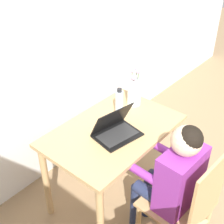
% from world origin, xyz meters
% --- Properties ---
extents(wall_back, '(6.40, 0.05, 2.50)m').
position_xyz_m(wall_back, '(0.00, 2.23, 1.25)').
color(wall_back, white).
rests_on(wall_back, ground_plane).
extents(dining_table, '(1.00, 0.64, 0.71)m').
position_xyz_m(dining_table, '(-0.07, 1.56, 0.60)').
color(dining_table, tan).
rests_on(dining_table, ground_plane).
extents(chair_occupied, '(0.42, 0.42, 0.89)m').
position_xyz_m(chair_occupied, '(-0.13, 0.90, 0.45)').
color(chair_occupied, tan).
rests_on(chair_occupied, ground_plane).
extents(person_seated, '(0.35, 0.44, 1.05)m').
position_xyz_m(person_seated, '(-0.12, 1.01, 0.65)').
color(person_seated, purple).
rests_on(person_seated, ground_plane).
extents(laptop, '(0.34, 0.28, 0.21)m').
position_xyz_m(laptop, '(-0.10, 1.51, 0.76)').
color(laptop, black).
rests_on(laptop, dining_table).
extents(flower_vase, '(0.11, 0.11, 0.32)m').
position_xyz_m(flower_vase, '(0.30, 1.65, 0.83)').
color(flower_vase, silver).
rests_on(flower_vase, dining_table).
extents(water_bottle, '(0.06, 0.06, 0.25)m').
position_xyz_m(water_bottle, '(0.07, 1.62, 0.82)').
color(water_bottle, silver).
rests_on(water_bottle, dining_table).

